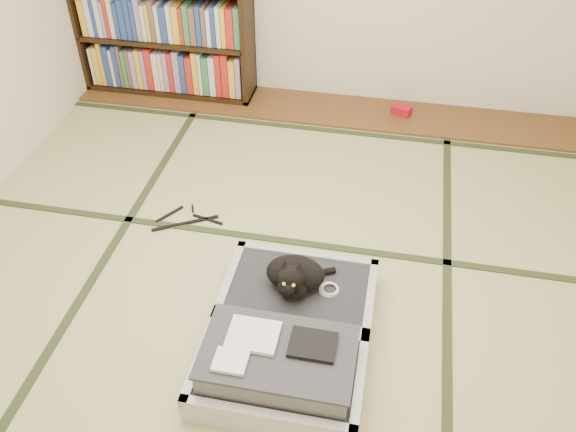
# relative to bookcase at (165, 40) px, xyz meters

# --- Properties ---
(floor) EXTENTS (4.50, 4.50, 0.00)m
(floor) POSITION_rel_bookcase_xyz_m (1.30, -2.07, -0.45)
(floor) COLOR #C9BF86
(floor) RESTS_ON ground
(wood_strip) EXTENTS (4.00, 0.50, 0.02)m
(wood_strip) POSITION_rel_bookcase_xyz_m (1.30, -0.07, -0.44)
(wood_strip) COLOR brown
(wood_strip) RESTS_ON ground
(red_item) EXTENTS (0.17, 0.14, 0.07)m
(red_item) POSITION_rel_bookcase_xyz_m (1.94, -0.04, -0.40)
(red_item) COLOR #AD0D1F
(red_item) RESTS_ON wood_strip
(room_shell) EXTENTS (4.50, 4.50, 4.50)m
(room_shell) POSITION_rel_bookcase_xyz_m (1.30, -2.07, 1.01)
(room_shell) COLOR white
(room_shell) RESTS_ON ground
(tatami_borders) EXTENTS (4.00, 4.50, 0.01)m
(tatami_borders) POSITION_rel_bookcase_xyz_m (1.30, -1.57, -0.45)
(tatami_borders) COLOR #2D381E
(tatami_borders) RESTS_ON ground
(bookcase) EXTENTS (1.42, 0.32, 0.92)m
(bookcase) POSITION_rel_bookcase_xyz_m (0.00, 0.00, 0.00)
(bookcase) COLOR black
(bookcase) RESTS_ON wood_strip
(suitcase) EXTENTS (0.80, 1.07, 0.32)m
(suitcase) POSITION_rel_bookcase_xyz_m (1.50, -2.48, -0.34)
(suitcase) COLOR silver
(suitcase) RESTS_ON floor
(cat) EXTENTS (0.36, 0.36, 0.29)m
(cat) POSITION_rel_bookcase_xyz_m (1.48, -2.20, -0.19)
(cat) COLOR black
(cat) RESTS_ON suitcase
(cable_coil) EXTENTS (0.11, 0.11, 0.03)m
(cable_coil) POSITION_rel_bookcase_xyz_m (1.66, -2.17, -0.29)
(cable_coil) COLOR white
(cable_coil) RESTS_ON suitcase
(hanger) EXTENTS (0.43, 0.30, 0.01)m
(hanger) POSITION_rel_bookcase_xyz_m (0.67, -1.60, -0.44)
(hanger) COLOR black
(hanger) RESTS_ON floor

